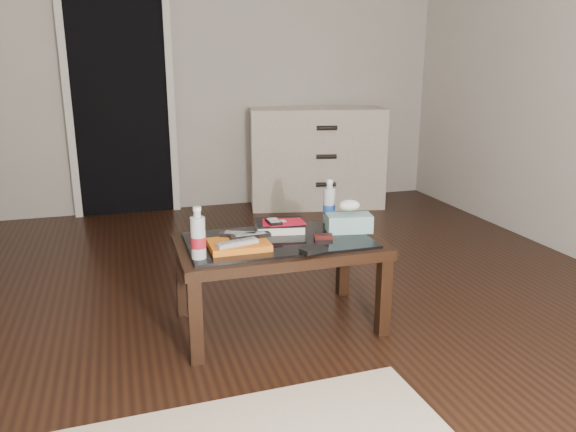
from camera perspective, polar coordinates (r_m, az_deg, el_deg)
name	(u,v)px	position (r m, az deg, el deg)	size (l,w,h in m)	color
ground	(225,328)	(2.94, -6.39, -11.20)	(5.00, 5.00, 0.00)	black
doorway	(120,96)	(5.06, -16.69, 11.63)	(0.90, 0.08, 2.07)	black
coffee_table	(279,251)	(2.81, -0.97, -3.60)	(1.00, 0.60, 0.46)	black
dresser	(316,157)	(5.20, 2.88, 5.96)	(1.27, 0.72, 0.90)	beige
magazines	(239,245)	(2.67, -5.02, -2.92)	(0.28, 0.21, 0.03)	orange
remote_silver	(237,243)	(2.61, -5.18, -2.71)	(0.20, 0.05, 0.02)	#A2A1A5
remote_black_front	(250,235)	(2.71, -3.87, -1.99)	(0.20, 0.05, 0.02)	black
remote_black_back	(240,234)	(2.74, -4.85, -1.85)	(0.20, 0.05, 0.02)	black
textbook	(280,226)	(2.93, -0.85, -1.01)	(0.25, 0.20, 0.05)	black
dvd_mailers	(281,222)	(2.91, -0.73, -0.59)	(0.19, 0.14, 0.01)	red
ipod	(274,221)	(2.88, -1.47, -0.54)	(0.06, 0.10, 0.02)	black
flip_phone	(323,237)	(2.80, 3.61, -2.10)	(0.09, 0.05, 0.02)	black
wallet	(314,250)	(2.61, 2.63, -3.45)	(0.12, 0.07, 0.02)	black
water_bottle_left	(198,233)	(2.52, -9.13, -1.69)	(0.07, 0.07, 0.24)	silver
water_bottle_right	(329,201)	(3.05, 4.21, 1.51)	(0.07, 0.07, 0.24)	silver
tissue_box	(349,223)	(2.92, 6.20, -0.70)	(0.23, 0.12, 0.09)	teal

